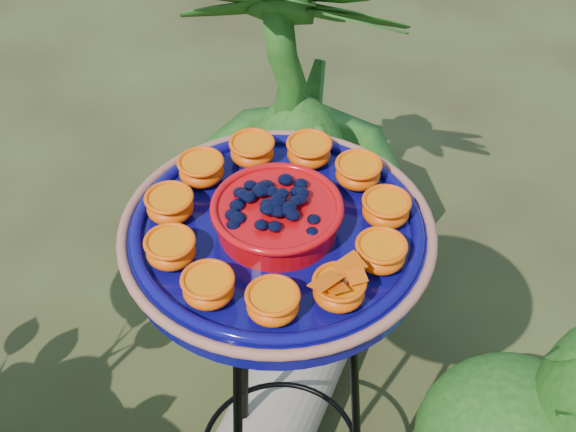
% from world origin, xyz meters
% --- Properties ---
extents(tripod_stand, '(0.37, 0.37, 0.89)m').
position_xyz_m(tripod_stand, '(0.04, -0.01, 0.54)').
color(tripod_stand, black).
rests_on(tripod_stand, ground).
extents(feeder_dish, '(0.52, 0.52, 0.11)m').
position_xyz_m(feeder_dish, '(0.04, -0.01, 0.93)').
color(feeder_dish, '#0A0757').
rests_on(feeder_dish, tripod_stand).
extents(driftwood_log, '(0.66, 0.49, 0.21)m').
position_xyz_m(driftwood_log, '(0.21, 0.18, 0.11)').
color(driftwood_log, gray).
rests_on(driftwood_log, ground).
extents(shrub_back_right, '(0.79, 0.79, 1.00)m').
position_xyz_m(shrub_back_right, '(0.57, 0.57, 0.50)').
color(shrub_back_right, '#154512').
rests_on(shrub_back_right, ground).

